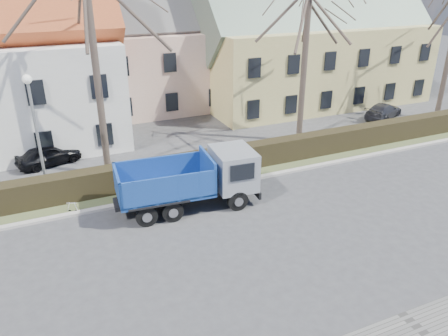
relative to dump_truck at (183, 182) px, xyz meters
name	(u,v)px	position (x,y,z in m)	size (l,w,h in m)	color
ground	(200,247)	(-0.46, -3.26, -1.31)	(120.00, 120.00, 0.00)	#3C3C3E
curb_far	(166,196)	(-0.46, 1.34, -1.25)	(80.00, 0.30, 0.12)	#ACA69F
grass_strip	(156,182)	(-0.46, 2.94, -1.26)	(80.00, 3.00, 0.10)	#495530
hedge	(157,173)	(-0.46, 2.74, -0.66)	(60.00, 0.90, 1.30)	black
building_pink	(154,55)	(3.54, 16.74, 2.69)	(10.80, 8.80, 8.00)	#D8AD99
building_yellow	(308,47)	(15.54, 13.74, 2.94)	(18.80, 10.80, 8.50)	tan
tree_1	(94,53)	(-2.46, 5.24, 5.02)	(9.20, 9.20, 12.65)	#43372F
tree_2	(305,53)	(9.54, 5.24, 4.19)	(8.00, 8.00, 11.00)	#43372F
dump_truck	(183,182)	(0.00, 0.00, 0.00)	(6.54, 2.43, 2.61)	navy
streetlight	(38,138)	(-5.59, 3.74, 1.65)	(0.46, 0.46, 5.92)	gray
cart_frame	(68,207)	(-4.87, 1.62, -1.02)	(0.64, 0.36, 0.58)	silver
parked_car_a	(49,155)	(-5.24, 7.67, -0.72)	(1.39, 3.44, 1.17)	black
parked_car_b	(383,111)	(17.75, 6.72, -0.76)	(1.55, 3.80, 1.10)	#2B2B31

